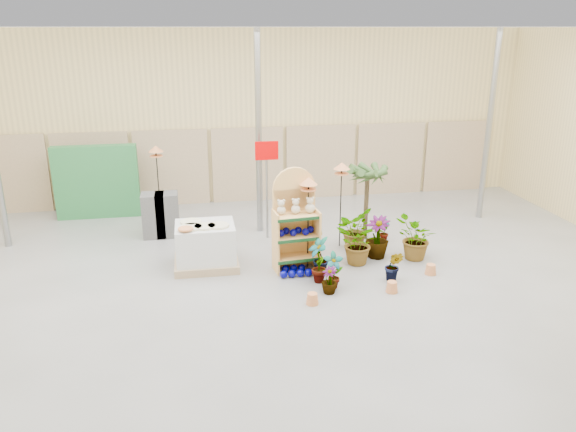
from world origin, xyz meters
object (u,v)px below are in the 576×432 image
(pallet_stack, at_px, (206,246))
(bird_table_front, at_px, (308,184))
(display_shelf, at_px, (295,223))
(potted_plant_2, at_px, (356,243))

(pallet_stack, distance_m, bird_table_front, 2.37)
(display_shelf, xyz_separation_m, pallet_stack, (-1.71, 0.32, -0.48))
(pallet_stack, bearing_deg, potted_plant_2, -7.26)
(bird_table_front, distance_m, potted_plant_2, 1.59)
(display_shelf, height_order, potted_plant_2, display_shelf)
(pallet_stack, bearing_deg, bird_table_front, -10.86)
(display_shelf, bearing_deg, potted_plant_2, -8.78)
(display_shelf, xyz_separation_m, potted_plant_2, (1.22, -0.06, -0.47))
(display_shelf, height_order, bird_table_front, display_shelf)
(display_shelf, distance_m, potted_plant_2, 1.31)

